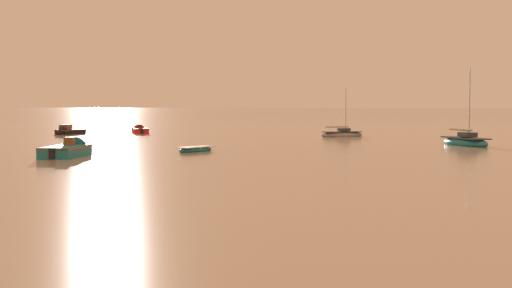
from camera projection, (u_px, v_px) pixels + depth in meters
name	position (u px, v px, depth m)	size (l,w,h in m)	color
rowboat_moored_0	(196.00, 150.00, 58.84)	(2.69, 3.62, 0.55)	#197084
motorboat_moored_0	(70.00, 152.00, 54.19)	(2.63, 6.37, 2.13)	#197084
sailboat_moored_1	(342.00, 134.00, 83.51)	(5.09, 3.92, 5.61)	gray
motorboat_moored_2	(140.00, 131.00, 93.09)	(3.47, 5.03, 1.64)	red
sailboat_moored_2	(465.00, 142.00, 66.93)	(4.62, 6.53, 7.09)	#197084
motorboat_moored_3	(67.00, 132.00, 89.08)	(2.65, 4.76, 1.72)	black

